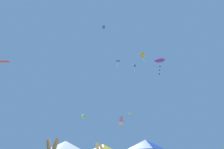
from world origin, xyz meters
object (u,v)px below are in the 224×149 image
kite_blue_delta (104,27)px  kite_orange_diamond (130,113)px  kite_magenta_diamond (154,66)px  kite_blue_diamond (118,61)px  canopy_tent_white (65,146)px  kite_lime_box (84,117)px  canopy_tent_blue (146,145)px  kite_magenta_delta (160,60)px  canopy_tent_yellow (103,149)px  kite_orange_delta (143,55)px  kite_blue_box (135,66)px  kite_red_diamond (2,61)px  kite_pink_box (121,120)px

kite_blue_delta → kite_orange_diamond: 18.95m
kite_magenta_diamond → kite_blue_diamond: bearing=154.2°
canopy_tent_white → kite_magenta_diamond: bearing=32.5°
kite_lime_box → canopy_tent_blue: bearing=-51.3°
kite_blue_delta → kite_magenta_delta: (8.34, -1.71, -8.43)m
canopy_tent_yellow → kite_orange_delta: kite_orange_delta is taller
canopy_tent_yellow → kite_orange_delta: bearing=39.8°
kite_magenta_diamond → kite_magenta_delta: 17.43m
kite_magenta_delta → kite_blue_diamond: size_ratio=1.10×
kite_blue_box → kite_magenta_delta: (-0.59, -16.02, -10.23)m
canopy_tent_white → kite_blue_diamond: size_ratio=1.21×
kite_magenta_diamond → kite_orange_diamond: size_ratio=0.93×
kite_blue_delta → kite_blue_diamond: bearing=74.8°
kite_magenta_delta → kite_lime_box: kite_magenta_delta is taller
kite_orange_delta → kite_magenta_delta: kite_orange_delta is taller
kite_blue_delta → kite_red_diamond: size_ratio=0.51×
canopy_tent_blue → canopy_tent_white: (-9.83, -0.61, -0.24)m
canopy_tent_white → kite_orange_delta: size_ratio=1.41×
kite_blue_diamond → canopy_tent_white: bearing=-118.6°
canopy_tent_yellow → kite_lime_box: 15.82m
kite_orange_diamond → kite_lime_box: 10.34m
canopy_tent_yellow → kite_magenta_diamond: (12.91, 11.89, 20.33)m
canopy_tent_white → kite_blue_delta: size_ratio=4.22×
kite_magenta_delta → kite_red_diamond: bearing=-173.3°
canopy_tent_yellow → kite_blue_delta: size_ratio=3.74×
kite_magenta_diamond → kite_red_diamond: 31.77m
canopy_tent_blue → kite_blue_diamond: 28.20m
kite_pink_box → kite_blue_diamond: kite_blue_diamond is taller
kite_pink_box → kite_blue_diamond: 24.61m
canopy_tent_blue → kite_pink_box: bearing=150.8°
kite_blue_delta → kite_blue_diamond: 17.87m
canopy_tent_yellow → kite_red_diamond: (-11.67, -4.36, 8.45)m
canopy_tent_blue → canopy_tent_yellow: canopy_tent_blue is taller
kite_orange_diamond → kite_magenta_diamond: bearing=-7.0°
kite_pink_box → kite_orange_diamond: size_ratio=1.78×
canopy_tent_blue → canopy_tent_yellow: size_ratio=1.22×
kite_red_diamond → canopy_tent_yellow: bearing=20.5°
kite_blue_box → kite_blue_diamond: (-4.41, 2.29, 3.05)m
canopy_tent_blue → kite_lime_box: 16.76m
kite_red_diamond → kite_orange_delta: bearing=29.7°
kite_blue_box → kite_orange_diamond: bearing=-153.6°
canopy_tent_yellow → canopy_tent_white: size_ratio=0.88×
kite_blue_box → kite_red_diamond: 30.10m
kite_magenta_delta → kite_blue_diamond: kite_blue_diamond is taller
kite_blue_delta → kite_blue_box: bearing=58.0°
canopy_tent_blue → kite_blue_delta: bearing=-163.1°
kite_pink_box → kite_blue_delta: bearing=-133.1°
canopy_tent_yellow → kite_red_diamond: size_ratio=1.89×
kite_blue_delta → kite_blue_box: (8.93, 14.30, 1.79)m
kite_orange_delta → kite_blue_diamond: (-4.70, 9.02, 4.73)m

